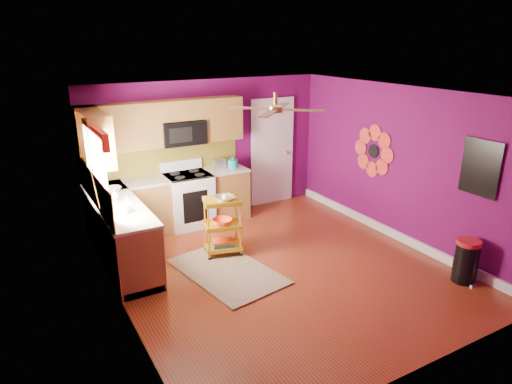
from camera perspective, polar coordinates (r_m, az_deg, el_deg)
ground at (r=6.76m, az=3.08°, el=-9.42°), size 5.00×5.00×0.00m
room_envelope at (r=6.17m, az=3.55°, el=4.12°), size 4.54×5.04×2.52m
lower_cabinets at (r=7.59m, az=-13.03°, el=-3.02°), size 2.81×2.31×0.94m
electric_range at (r=8.12m, az=-8.44°, el=-0.89°), size 0.76×0.66×1.13m
upper_cabinetry at (r=7.57m, az=-13.83°, el=7.66°), size 2.80×2.30×1.26m
left_window at (r=6.30m, az=-19.42°, el=4.36°), size 0.08×1.35×1.08m
panel_door at (r=9.03m, az=2.01°, el=4.91°), size 0.95×0.11×2.15m
right_wall_art at (r=7.39m, az=19.51°, el=4.03°), size 0.04×2.74×1.04m
ceiling_fan at (r=6.19m, az=2.44°, el=10.40°), size 1.01×1.01×0.26m
shag_rug at (r=6.64m, az=-3.66°, el=-9.86°), size 1.32×1.85×0.02m
rolling_cart at (r=6.96m, az=-4.14°, el=-3.99°), size 0.62×0.52×0.98m
trash_can at (r=6.89m, az=24.77°, el=-7.83°), size 0.33×0.35×0.61m
teal_kettle at (r=8.25m, az=-2.92°, el=3.55°), size 0.18×0.18×0.21m
toaster at (r=8.26m, az=-4.66°, el=3.57°), size 0.22×0.15×0.18m
soap_bottle_a at (r=6.42m, az=-15.80°, el=-1.54°), size 0.09×0.09×0.20m
soap_bottle_b at (r=6.94m, az=-17.25°, el=-0.33°), size 0.13×0.13×0.16m
counter_dish at (r=7.37m, az=-17.43°, el=0.35°), size 0.24×0.24×0.06m
counter_cup at (r=6.39m, az=-15.96°, el=-2.16°), size 0.12×0.12×0.09m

